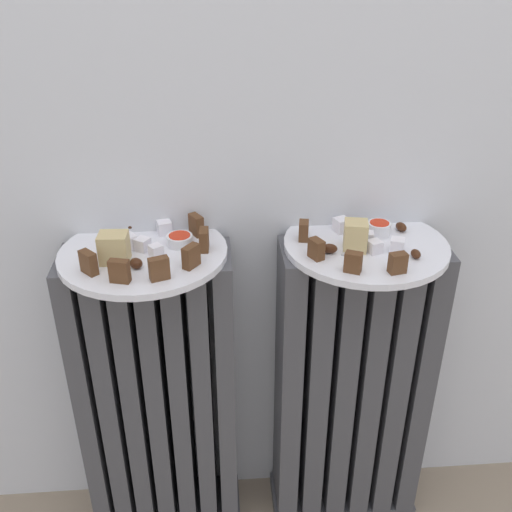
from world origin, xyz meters
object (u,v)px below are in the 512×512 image
radiator_left (159,402)px  radiator_right (351,392)px  fork (349,241)px  jam_bowl_left (180,240)px  plate_left (143,253)px  jam_bowl_right (379,228)px  plate_right (366,245)px

radiator_left → radiator_right: (0.39, 0.00, 0.00)m
fork → jam_bowl_left: bearing=177.5°
plate_left → jam_bowl_right: jam_bowl_right is taller
radiator_right → plate_right: 0.34m
jam_bowl_right → radiator_left: bearing=-176.2°
jam_bowl_left → plate_right: bearing=-2.6°
plate_right → jam_bowl_right: jam_bowl_right is taller
radiator_left → plate_right: plate_right is taller
radiator_left → plate_left: bearing=0.0°
plate_left → fork: (0.36, 0.00, 0.01)m
radiator_left → radiator_right: size_ratio=1.00×
plate_left → jam_bowl_right: 0.42m
jam_bowl_left → fork: size_ratio=0.51×
jam_bowl_right → fork: size_ratio=0.47×
plate_right → fork: (-0.03, 0.00, 0.01)m
plate_left → plate_right: bearing=0.0°
plate_right → jam_bowl_left: bearing=177.4°
radiator_right → plate_right: (-0.00, -0.00, 0.34)m
jam_bowl_left → radiator_right: bearing=-2.6°
radiator_left → jam_bowl_right: 0.55m
radiator_left → plate_right: 0.52m
plate_left → plate_right: (0.39, 0.00, 0.00)m
jam_bowl_left → radiator_left: bearing=-166.9°
radiator_left → radiator_right: bearing=0.0°
radiator_right → jam_bowl_left: size_ratio=14.48×
plate_left → radiator_left: bearing=0.0°
radiator_right → fork: (-0.03, 0.00, 0.35)m
fork → plate_right: bearing=-3.5°
radiator_left → radiator_right: 0.39m
plate_right → jam_bowl_left: size_ratio=6.37×
plate_right → jam_bowl_left: (-0.33, 0.01, 0.02)m
radiator_left → jam_bowl_left: jam_bowl_left is taller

